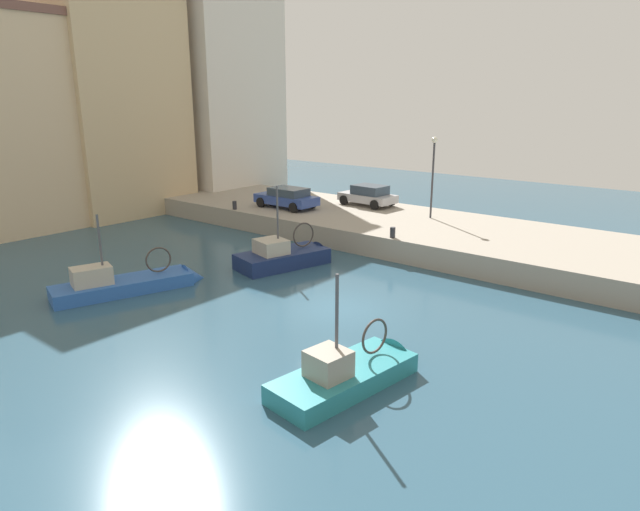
{
  "coord_description": "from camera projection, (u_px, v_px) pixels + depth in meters",
  "views": [
    {
      "loc": [
        -16.89,
        -12.64,
        8.29
      ],
      "look_at": [
        2.34,
        2.82,
        1.2
      ],
      "focal_mm": 31.15,
      "sensor_mm": 36.0,
      "label": 1
    }
  ],
  "objects": [
    {
      "name": "water_surface",
      "position": [
        338.0,
        308.0,
        22.55
      ],
      "size": [
        80.0,
        80.0,
        0.0
      ],
      "primitive_type": "plane",
      "color": "#2D5166",
      "rests_on": "ground"
    },
    {
      "name": "quay_wall",
      "position": [
        462.0,
        239.0,
        31.0
      ],
      "size": [
        9.0,
        56.0,
        1.2
      ],
      "primitive_type": "cube",
      "color": "#9E9384",
      "rests_on": "ground"
    },
    {
      "name": "fishing_boat_blue",
      "position": [
        131.0,
        288.0,
        24.55
      ],
      "size": [
        6.84,
        3.6,
        4.34
      ],
      "color": "#2D60B7",
      "rests_on": "ground"
    },
    {
      "name": "fishing_boat_navy",
      "position": [
        289.0,
        263.0,
        28.33
      ],
      "size": [
        5.75,
        3.33,
        5.05
      ],
      "color": "navy",
      "rests_on": "ground"
    },
    {
      "name": "fishing_boat_teal",
      "position": [
        354.0,
        379.0,
        16.68
      ],
      "size": [
        5.72,
        2.58,
        4.41
      ],
      "color": "teal",
      "rests_on": "ground"
    },
    {
      "name": "parked_car_silver",
      "position": [
        368.0,
        195.0,
        37.29
      ],
      "size": [
        2.26,
        3.94,
        1.38
      ],
      "color": "#B7B7BC",
      "rests_on": "quay_wall"
    },
    {
      "name": "parked_car_blue",
      "position": [
        287.0,
        197.0,
        36.49
      ],
      "size": [
        2.1,
        4.31,
        1.34
      ],
      "color": "#334C9E",
      "rests_on": "quay_wall"
    },
    {
      "name": "mooring_bollard_south",
      "position": [
        393.0,
        232.0,
        28.86
      ],
      "size": [
        0.28,
        0.28,
        0.55
      ],
      "primitive_type": "cylinder",
      "color": "#2D2D33",
      "rests_on": "quay_wall"
    },
    {
      "name": "mooring_bollard_mid",
      "position": [
        235.0,
        205.0,
        36.09
      ],
      "size": [
        0.28,
        0.28,
        0.55
      ],
      "primitive_type": "cylinder",
      "color": "#2D2D33",
      "rests_on": "quay_wall"
    },
    {
      "name": "quay_streetlamp",
      "position": [
        433.0,
        164.0,
        32.75
      ],
      "size": [
        0.36,
        0.36,
        4.83
      ],
      "color": "#38383D",
      "rests_on": "quay_wall"
    },
    {
      "name": "waterfront_building_west",
      "position": [
        24.0,
        122.0,
        35.11
      ],
      "size": [
        8.96,
        6.43,
        13.42
      ],
      "color": "beige",
      "rests_on": "ground"
    },
    {
      "name": "waterfront_building_west_mid",
      "position": [
        105.0,
        102.0,
        40.08
      ],
      "size": [
        9.01,
        9.36,
        15.78
      ],
      "color": "#D1B284",
      "rests_on": "ground"
    },
    {
      "name": "waterfront_building_east",
      "position": [
        215.0,
        93.0,
        46.17
      ],
      "size": [
        8.81,
        8.67,
        17.1
      ],
      "color": "silver",
      "rests_on": "ground"
    }
  ]
}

